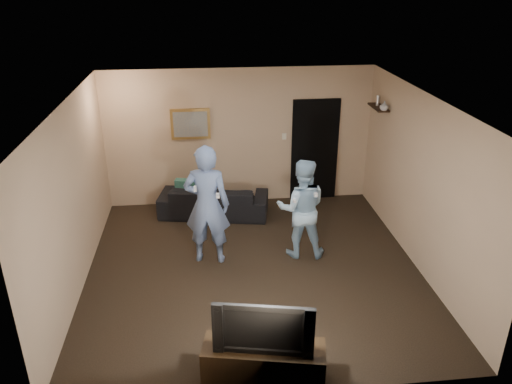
{
  "coord_description": "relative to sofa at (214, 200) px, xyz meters",
  "views": [
    {
      "loc": [
        -0.68,
        -6.46,
        4.19
      ],
      "look_at": [
        0.07,
        0.3,
        1.15
      ],
      "focal_mm": 35.0,
      "sensor_mm": 36.0,
      "label": 1
    }
  ],
  "objects": [
    {
      "name": "doorway",
      "position": [
        1.99,
        0.53,
        0.71
      ],
      "size": [
        0.9,
        0.06,
        2.0
      ],
      "primitive_type": "cube",
      "color": "black",
      "rests_on": "ground"
    },
    {
      "name": "ground",
      "position": [
        0.54,
        -1.94,
        -0.29
      ],
      "size": [
        5.0,
        5.0,
        0.0
      ],
      "primitive_type": "plane",
      "color": "black",
      "rests_on": "ground"
    },
    {
      "name": "shelf_vase",
      "position": [
        2.93,
        -0.41,
        1.79
      ],
      "size": [
        0.19,
        0.19,
        0.16
      ],
      "primitive_type": "imported",
      "rotation": [
        0.0,
        0.0,
        0.32
      ],
      "color": "#BCBCC1",
      "rests_on": "wall_shelf"
    },
    {
      "name": "wall_shelf",
      "position": [
        2.93,
        -0.14,
        1.7
      ],
      "size": [
        0.2,
        0.6,
        0.03
      ],
      "primitive_type": "cube",
      "color": "black",
      "rests_on": "wall_right"
    },
    {
      "name": "wii_player_left",
      "position": [
        -0.13,
        -1.59,
        0.66
      ],
      "size": [
        0.76,
        0.57,
        1.9
      ],
      "color": "#6781B4",
      "rests_on": "ground"
    },
    {
      "name": "wii_player_right",
      "position": [
        1.32,
        -1.58,
        0.52
      ],
      "size": [
        0.86,
        0.71,
        1.61
      ],
      "color": "#9CC5E3",
      "rests_on": "ground"
    },
    {
      "name": "sofa",
      "position": [
        0.0,
        0.0,
        0.0
      ],
      "size": [
        2.09,
        1.13,
        0.58
      ],
      "primitive_type": "imported",
      "rotation": [
        0.0,
        0.0,
        2.96
      ],
      "color": "black",
      "rests_on": "ground"
    },
    {
      "name": "shelf_figurine",
      "position": [
        2.93,
        -0.08,
        1.81
      ],
      "size": [
        0.06,
        0.06,
        0.18
      ],
      "primitive_type": "cylinder",
      "color": "silver",
      "rests_on": "wall_shelf"
    },
    {
      "name": "tv_console",
      "position": [
        0.4,
        -4.23,
        -0.04
      ],
      "size": [
        1.38,
        0.69,
        0.47
      ],
      "primitive_type": "cube",
      "rotation": [
        0.0,
        0.0,
        -0.2
      ],
      "color": "black",
      "rests_on": "ground"
    },
    {
      "name": "light_switch",
      "position": [
        1.39,
        0.53,
        1.01
      ],
      "size": [
        0.08,
        0.02,
        0.12
      ],
      "primitive_type": "cube",
      "color": "silver",
      "rests_on": "wall_back"
    },
    {
      "name": "wall_right",
      "position": [
        3.04,
        -1.94,
        1.01
      ],
      "size": [
        0.04,
        5.0,
        2.6
      ],
      "primitive_type": "cube",
      "color": "tan",
      "rests_on": "ground"
    },
    {
      "name": "wall_front",
      "position": [
        0.54,
        -4.44,
        1.01
      ],
      "size": [
        5.0,
        0.04,
        2.6
      ],
      "primitive_type": "cube",
      "color": "tan",
      "rests_on": "ground"
    },
    {
      "name": "wall_left",
      "position": [
        -1.96,
        -1.94,
        1.01
      ],
      "size": [
        0.04,
        5.0,
        2.6
      ],
      "primitive_type": "cube",
      "color": "tan",
      "rests_on": "ground"
    },
    {
      "name": "painting_frame",
      "position": [
        -0.36,
        0.53,
        1.31
      ],
      "size": [
        0.72,
        0.05,
        0.57
      ],
      "primitive_type": "cube",
      "color": "olive",
      "rests_on": "wall_back"
    },
    {
      "name": "painting_canvas",
      "position": [
        -0.36,
        0.51,
        1.31
      ],
      "size": [
        0.62,
        0.01,
        0.47
      ],
      "primitive_type": "cube",
      "color": "slate",
      "rests_on": "painting_frame"
    },
    {
      "name": "throw_pillow",
      "position": [
        -0.46,
        0.0,
        0.19
      ],
      "size": [
        0.49,
        0.24,
        0.47
      ],
      "primitive_type": "cube",
      "rotation": [
        0.0,
        0.0,
        -0.21
      ],
      "color": "#1C554C",
      "rests_on": "sofa"
    },
    {
      "name": "television",
      "position": [
        0.4,
        -4.23,
        0.5
      ],
      "size": [
        1.07,
        0.35,
        0.61
      ],
      "primitive_type": "imported",
      "rotation": [
        0.0,
        0.0,
        -0.2
      ],
      "color": "black",
      "rests_on": "tv_console"
    },
    {
      "name": "ceiling",
      "position": [
        0.54,
        -1.94,
        2.31
      ],
      "size": [
        5.0,
        5.0,
        0.04
      ],
      "primitive_type": "cube",
      "color": "silver",
      "rests_on": "wall_back"
    },
    {
      "name": "wall_back",
      "position": [
        0.54,
        0.56,
        1.01
      ],
      "size": [
        5.0,
        0.04,
        2.6
      ],
      "primitive_type": "cube",
      "color": "tan",
      "rests_on": "ground"
    }
  ]
}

